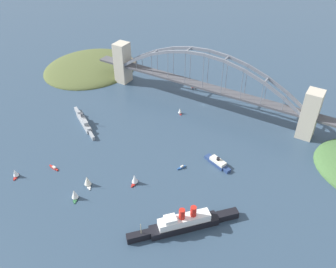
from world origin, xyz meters
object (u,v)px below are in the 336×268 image
at_px(harbor_ferry_steamer, 218,162).
at_px(small_boat_6, 15,173).
at_px(harbor_arch_bridge, 205,84).
at_px(small_boat_0, 87,181).
at_px(seaplane_taxiing_near_bridge, 193,87).
at_px(small_boat_5, 135,179).
at_px(small_boat_2, 54,168).
at_px(small_boat_4, 180,111).
at_px(small_boat_1, 182,167).
at_px(small_boat_3, 74,194).
at_px(ocean_liner, 185,223).
at_px(naval_cruiser, 84,122).

relative_size(harbor_ferry_steamer, small_boat_6, 3.13).
relative_size(harbor_arch_bridge, small_boat_0, 25.89).
bearing_deg(small_boat_6, small_boat_0, -157.97).
relative_size(seaplane_taxiing_near_bridge, small_boat_5, 1.00).
bearing_deg(small_boat_2, seaplane_taxiing_near_bridge, -100.90).
bearing_deg(small_boat_2, small_boat_6, 50.73).
bearing_deg(seaplane_taxiing_near_bridge, small_boat_4, 104.13).
height_order(small_boat_1, small_boat_5, small_boat_5).
bearing_deg(small_boat_0, harbor_arch_bridge, -98.74).
height_order(harbor_arch_bridge, small_boat_5, harbor_arch_bridge).
xyz_separation_m(small_boat_3, small_boat_4, (-10.47, -157.35, -1.45)).
bearing_deg(small_boat_6, small_boat_2, -129.27).
height_order(ocean_liner, small_boat_0, ocean_liner).
distance_m(small_boat_3, small_boat_4, 157.71).
bearing_deg(seaplane_taxiing_near_bridge, naval_cruiser, 64.10).
distance_m(harbor_ferry_steamer, small_boat_5, 78.74).
distance_m(small_boat_4, small_boat_6, 180.88).
height_order(harbor_arch_bridge, small_boat_6, harbor_arch_bridge).
bearing_deg(ocean_liner, naval_cruiser, -22.16).
relative_size(ocean_liner, small_boat_2, 5.97).
height_order(naval_cruiser, small_boat_2, naval_cruiser).
xyz_separation_m(harbor_arch_bridge, seaplane_taxiing_near_bridge, (29.22, -28.81, -25.30)).
xyz_separation_m(small_boat_1, small_boat_3, (57.15, 78.38, 4.12)).
xyz_separation_m(ocean_liner, small_boat_1, (35.14, -57.93, -4.93)).
bearing_deg(small_boat_0, small_boat_4, -94.85).
relative_size(small_boat_4, small_boat_6, 0.82).
xyz_separation_m(small_boat_0, small_boat_4, (-11.90, -140.08, -1.65)).
distance_m(harbor_arch_bridge, naval_cruiser, 140.01).
distance_m(ocean_liner, small_boat_1, 67.93).
xyz_separation_m(small_boat_1, small_boat_5, (25.15, 38.18, 4.11)).
height_order(harbor_ferry_steamer, small_boat_3, small_boat_3).
bearing_deg(small_boat_2, small_boat_1, -148.60).
distance_m(ocean_liner, small_boat_3, 94.53).
distance_m(harbor_arch_bridge, small_boat_5, 149.41).
bearing_deg(harbor_ferry_steamer, small_boat_6, 36.32).
distance_m(naval_cruiser, small_boat_0, 95.48).
relative_size(seaplane_taxiing_near_bridge, small_boat_1, 1.27).
distance_m(harbor_ferry_steamer, seaplane_taxiing_near_bridge, 145.88).
distance_m(small_boat_1, small_boat_2, 117.13).
bearing_deg(small_boat_5, harbor_arch_bridge, -87.20).
bearing_deg(small_boat_1, harbor_ferry_steamer, -140.38).
xyz_separation_m(seaplane_taxiing_near_bridge, small_boat_0, (-3.01, 199.29, 3.18)).
bearing_deg(naval_cruiser, small_boat_6, 92.83).
relative_size(ocean_liner, small_boat_4, 9.07).
height_order(small_boat_1, small_boat_4, small_boat_4).
xyz_separation_m(naval_cruiser, seaplane_taxiing_near_bridge, (-63.54, -130.85, -1.07)).
bearing_deg(small_boat_6, harbor_ferry_steamer, -143.68).
bearing_deg(small_boat_4, small_boat_1, 120.59).
height_order(small_boat_1, small_boat_3, small_boat_3).
height_order(seaplane_taxiing_near_bridge, small_boat_0, small_boat_0).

